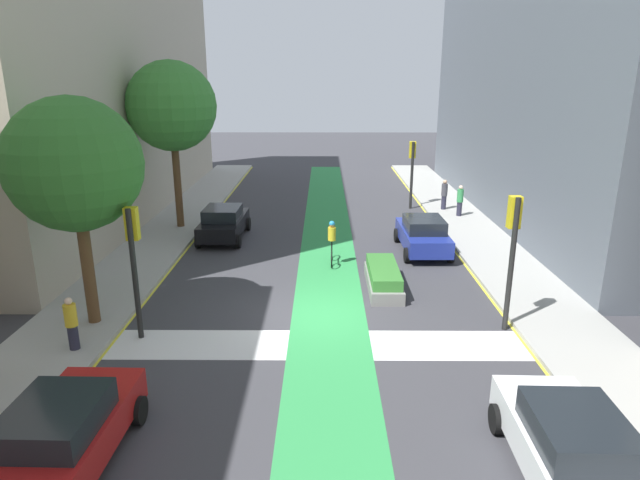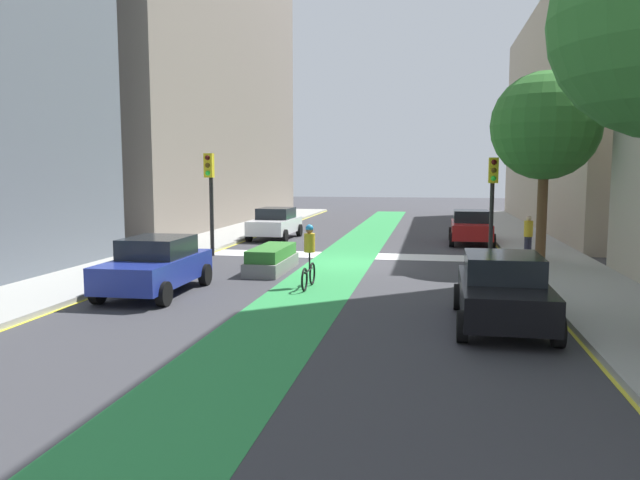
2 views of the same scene
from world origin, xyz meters
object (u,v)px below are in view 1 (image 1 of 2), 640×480
(traffic_signal_far_right, at_px, (412,162))
(car_blue_right_far, at_px, (423,234))
(pedestrian_sidewalk_left_a, at_px, (72,323))
(median_planter, at_px, (383,278))
(pedestrian_sidewalk_right_a, at_px, (460,200))
(pedestrian_sidewalk_right_b, at_px, (444,194))
(street_tree_far, at_px, (172,107))
(traffic_signal_near_right, at_px, (513,238))
(street_tree_near, at_px, (74,165))
(car_white_right_near, at_px, (571,447))
(cyclist_in_lane, at_px, (332,241))
(car_red_left_near, at_px, (62,435))
(traffic_signal_near_left, at_px, (133,248))
(car_black_left_far, at_px, (224,222))

(traffic_signal_far_right, distance_m, car_blue_right_far, 8.57)
(pedestrian_sidewalk_left_a, xyz_separation_m, median_planter, (9.10, 4.91, -0.52))
(car_blue_right_far, height_order, pedestrian_sidewalk_right_a, pedestrian_sidewalk_right_a)
(pedestrian_sidewalk_right_b, distance_m, street_tree_far, 15.43)
(traffic_signal_near_right, relative_size, street_tree_near, 0.61)
(car_white_right_near, distance_m, cyclist_in_lane, 13.20)
(pedestrian_sidewalk_right_a, xyz_separation_m, pedestrian_sidewalk_left_a, (-14.30, -15.10, -0.08))
(traffic_signal_near_right, bearing_deg, street_tree_near, 179.77)
(car_red_left_near, xyz_separation_m, cyclist_in_lane, (5.36, 12.20, 0.17))
(traffic_signal_near_left, relative_size, car_blue_right_far, 0.93)
(street_tree_far, bearing_deg, car_black_left_far, -34.48)
(car_blue_right_far, distance_m, street_tree_near, 14.27)
(pedestrian_sidewalk_left_a, distance_m, street_tree_near, 4.44)
(car_blue_right_far, relative_size, pedestrian_sidewalk_right_b, 2.49)
(traffic_signal_far_right, xyz_separation_m, car_white_right_near, (-0.47, -22.45, -1.93))
(median_planter, bearing_deg, car_black_left_far, 137.88)
(car_red_left_near, height_order, pedestrian_sidewalk_left_a, pedestrian_sidewalk_left_a)
(car_red_left_near, distance_m, car_white_right_near, 9.64)
(street_tree_far, bearing_deg, pedestrian_sidewalk_right_a, 8.62)
(pedestrian_sidewalk_right_b, relative_size, street_tree_near, 0.25)
(traffic_signal_far_right, height_order, car_blue_right_far, traffic_signal_far_right)
(traffic_signal_near_right, height_order, cyclist_in_lane, traffic_signal_near_right)
(car_black_left_far, height_order, pedestrian_sidewalk_left_a, pedestrian_sidewalk_left_a)
(pedestrian_sidewalk_right_a, bearing_deg, car_white_right_near, -97.85)
(traffic_signal_far_right, bearing_deg, traffic_signal_near_left, -122.61)
(pedestrian_sidewalk_right_a, bearing_deg, street_tree_near, -137.36)
(car_black_left_far, bearing_deg, pedestrian_sidewalk_right_a, 18.06)
(traffic_signal_near_right, xyz_separation_m, car_blue_right_far, (-1.20, 7.48, -2.09))
(car_red_left_near, bearing_deg, street_tree_far, 97.24)
(cyclist_in_lane, height_order, pedestrian_sidewalk_left_a, cyclist_in_lane)
(traffic_signal_near_right, height_order, car_blue_right_far, traffic_signal_near_right)
(traffic_signal_near_right, xyz_separation_m, pedestrian_sidewalk_right_b, (1.31, 14.89, -1.87))
(car_red_left_near, bearing_deg, car_white_right_near, -1.73)
(car_blue_right_far, height_order, pedestrian_sidewalk_left_a, pedestrian_sidewalk_left_a)
(car_blue_right_far, relative_size, street_tree_near, 0.62)
(median_planter, bearing_deg, pedestrian_sidewalk_right_a, 62.95)
(car_blue_right_far, bearing_deg, car_red_left_near, -124.10)
(car_blue_right_far, height_order, car_white_right_near, same)
(traffic_signal_near_right, xyz_separation_m, cyclist_in_lane, (-5.21, 5.84, -1.92))
(car_blue_right_far, xyz_separation_m, median_planter, (-2.17, -4.29, -0.40))
(car_black_left_far, bearing_deg, traffic_signal_near_right, -42.55)
(street_tree_near, bearing_deg, traffic_signal_far_right, 52.28)
(car_black_left_far, relative_size, street_tree_near, 0.62)
(cyclist_in_lane, distance_m, pedestrian_sidewalk_right_a, 10.32)
(street_tree_near, bearing_deg, pedestrian_sidewalk_right_a, 42.64)
(street_tree_far, bearing_deg, cyclist_in_lane, -35.06)
(traffic_signal_far_right, distance_m, cyclist_in_lane, 11.18)
(car_red_left_near, height_order, car_white_right_near, same)
(car_red_left_near, relative_size, car_black_left_far, 1.00)
(car_black_left_far, bearing_deg, street_tree_far, 145.52)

